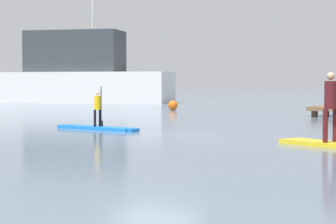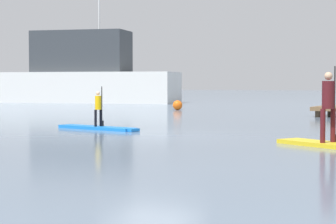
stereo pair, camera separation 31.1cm
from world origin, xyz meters
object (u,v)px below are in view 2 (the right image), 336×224
object	(u,v)px
paddleboard_near	(98,128)
paddler_adult	(328,102)
paddler_child_solo	(98,107)
fishing_boat_white_large	(78,77)
mooring_buoy_near	(178,105)

from	to	relation	value
paddleboard_near	paddler_adult	distance (m)	8.37
paddleboard_near	paddler_child_solo	xyz separation A→B (m)	(0.00, 0.01, 0.69)
paddler_child_solo	fishing_boat_white_large	xyz separation A→B (m)	(-18.09, 23.64, 1.29)
paddler_child_solo	paddler_adult	bearing A→B (deg)	-15.17
paddler_adult	mooring_buoy_near	xyz separation A→B (m)	(-12.75, 16.93, -0.78)
paddler_child_solo	fishing_boat_white_large	world-z (taller)	fishing_boat_white_large
paddler_adult	mooring_buoy_near	size ratio (longest dim) A/B	3.30
paddler_adult	fishing_boat_white_large	bearing A→B (deg)	135.32
paddleboard_near	paddler_child_solo	size ratio (longest dim) A/B	2.52
paddler_child_solo	fishing_boat_white_large	size ratio (longest dim) A/B	0.08
paddleboard_near	mooring_buoy_near	size ratio (longest dim) A/B	5.96
paddleboard_near	fishing_boat_white_large	size ratio (longest dim) A/B	0.20
paddler_child_solo	paddler_adult	size ratio (longest dim) A/B	0.72
paddleboard_near	fishing_boat_white_large	bearing A→B (deg)	127.40
paddleboard_near	fishing_boat_white_large	world-z (taller)	fishing_boat_white_large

